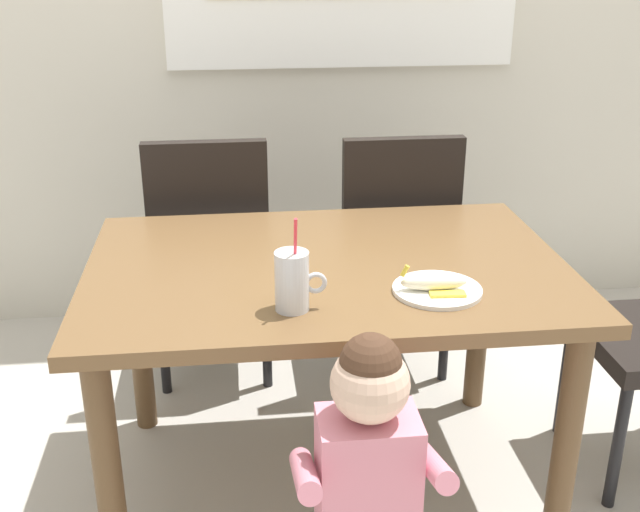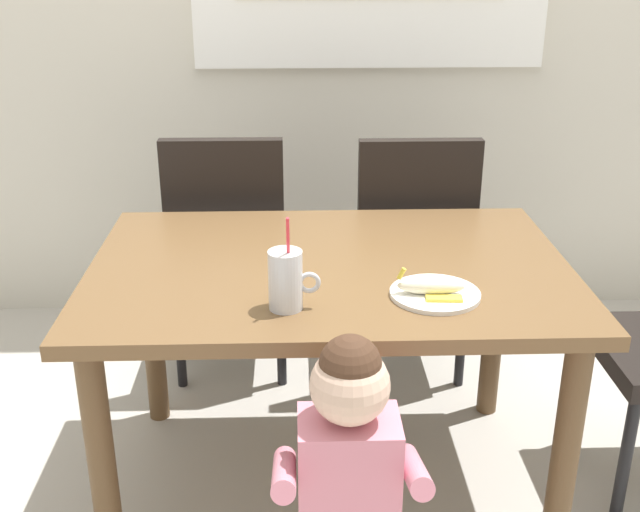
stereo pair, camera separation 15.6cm
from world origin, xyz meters
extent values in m
plane|color=#B7B2A8|center=(0.00, 0.00, 0.00)|extent=(24.00, 24.00, 0.00)
cube|color=brown|center=(0.00, 0.00, 0.72)|extent=(1.34, 0.91, 0.04)
cylinder|color=brown|center=(-0.59, -0.38, 0.35)|extent=(0.07, 0.07, 0.70)
cylinder|color=brown|center=(0.59, -0.38, 0.35)|extent=(0.07, 0.07, 0.70)
cylinder|color=brown|center=(-0.59, 0.38, 0.35)|extent=(0.07, 0.07, 0.70)
cylinder|color=brown|center=(0.59, 0.38, 0.35)|extent=(0.07, 0.07, 0.70)
cube|color=black|center=(-0.34, 0.77, 0.45)|extent=(0.44, 0.44, 0.06)
cube|color=black|center=(-0.34, 0.57, 0.72)|extent=(0.42, 0.05, 0.48)
cylinder|color=black|center=(-0.15, 0.96, 0.21)|extent=(0.04, 0.04, 0.42)
cylinder|color=black|center=(-0.53, 0.96, 0.21)|extent=(0.04, 0.04, 0.42)
cylinder|color=black|center=(-0.15, 0.58, 0.21)|extent=(0.04, 0.04, 0.42)
cylinder|color=black|center=(-0.53, 0.58, 0.21)|extent=(0.04, 0.04, 0.42)
cube|color=black|center=(0.33, 0.74, 0.45)|extent=(0.44, 0.44, 0.06)
cube|color=black|center=(0.33, 0.54, 0.72)|extent=(0.42, 0.05, 0.48)
cylinder|color=black|center=(0.52, 0.93, 0.21)|extent=(0.04, 0.04, 0.42)
cylinder|color=black|center=(0.14, 0.93, 0.21)|extent=(0.04, 0.04, 0.42)
cylinder|color=black|center=(0.52, 0.55, 0.21)|extent=(0.04, 0.04, 0.42)
cylinder|color=black|center=(0.14, 0.55, 0.21)|extent=(0.04, 0.04, 0.42)
cylinder|color=black|center=(0.83, 0.17, 0.21)|extent=(0.04, 0.04, 0.42)
cylinder|color=black|center=(0.83, -0.21, 0.21)|extent=(0.04, 0.04, 0.42)
cube|color=pink|center=(0.01, -0.61, 0.49)|extent=(0.22, 0.15, 0.30)
sphere|color=beige|center=(0.01, -0.61, 0.72)|extent=(0.17, 0.17, 0.17)
sphere|color=#472D1E|center=(0.01, -0.61, 0.77)|extent=(0.13, 0.13, 0.13)
cylinder|color=pink|center=(-0.13, -0.63, 0.52)|extent=(0.05, 0.24, 0.13)
cylinder|color=pink|center=(0.15, -0.63, 0.52)|extent=(0.05, 0.24, 0.13)
cylinder|color=silver|center=(-0.12, -0.28, 0.82)|extent=(0.08, 0.08, 0.15)
cylinder|color=#B2D184|center=(-0.12, -0.28, 0.79)|extent=(0.07, 0.07, 0.08)
torus|color=silver|center=(-0.06, -0.28, 0.81)|extent=(0.06, 0.01, 0.06)
cylinder|color=#E5333F|center=(-0.11, -0.28, 0.89)|extent=(0.01, 0.07, 0.21)
cylinder|color=white|center=(0.26, -0.22, 0.75)|extent=(0.23, 0.23, 0.01)
ellipsoid|color=#F4EAC6|center=(0.24, -0.23, 0.78)|extent=(0.17, 0.06, 0.04)
cube|color=yellow|center=(0.27, -0.27, 0.76)|extent=(0.09, 0.04, 0.01)
cube|color=yellow|center=(0.27, -0.20, 0.76)|extent=(0.09, 0.04, 0.01)
cylinder|color=yellow|center=(0.17, -0.23, 0.81)|extent=(0.02, 0.01, 0.03)
camera|label=1|loc=(-0.25, -1.98, 1.59)|focal=43.53mm
camera|label=2|loc=(-0.09, -1.99, 1.59)|focal=43.53mm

